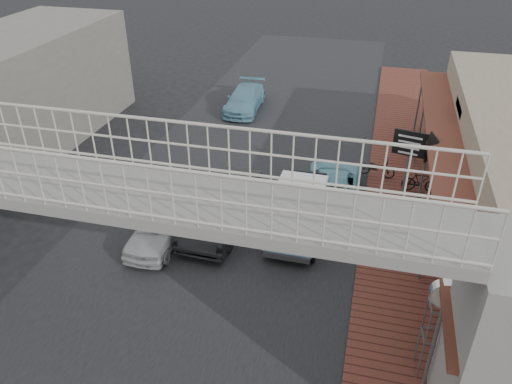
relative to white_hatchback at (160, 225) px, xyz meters
The scene contains 14 objects.
ground 2.03m from the white_hatchback, 31.38° to the right, with size 120.00×120.00×0.00m, color black.
road_strip 2.03m from the white_hatchback, 31.38° to the right, with size 10.00×60.00×0.01m, color black.
sidewalk 8.41m from the white_hatchback, 13.75° to the left, with size 3.00×40.00×0.10m, color brown.
footbridge 5.86m from the white_hatchback, 71.77° to the right, with size 16.40×2.40×6.34m.
building_far_left 10.77m from the white_hatchback, 151.89° to the left, with size 5.00×14.00×5.00m, color gray.
white_hatchback is the anchor object (origin of this frame).
dark_sedan 2.24m from the white_hatchback, 38.09° to the left, with size 1.66×4.77×1.57m, color black.
angkot_curb 6.82m from the white_hatchback, 38.13° to the left, with size 2.01×4.36×1.21m, color #7CC3D7.
angkot_far 12.34m from the white_hatchback, 91.85° to the left, with size 1.71×4.21×1.22m, color #70ACC3.
angkot_van 4.71m from the white_hatchback, 16.92° to the left, with size 1.76×3.73×1.81m.
motorcycle_near 9.34m from the white_hatchback, 41.93° to the left, with size 0.53×1.53×0.80m, color black.
motorcycle_far 10.22m from the white_hatchback, 31.77° to the left, with size 0.41×1.47×0.88m, color black.
street_clock 9.52m from the white_hatchback, 22.44° to the right, with size 0.72×0.60×2.88m.
arrow_sign 9.77m from the white_hatchback, 24.03° to the left, with size 1.91×1.26×3.18m.
Camera 1 is at (4.95, -11.67, 10.29)m, focal length 35.00 mm.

